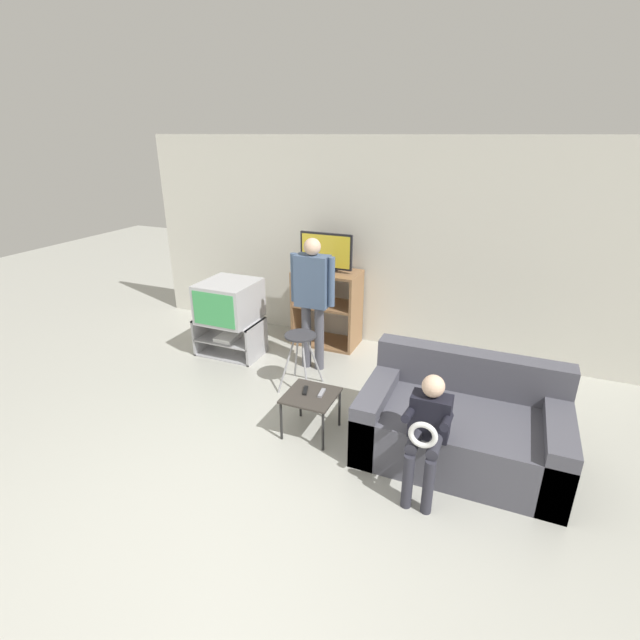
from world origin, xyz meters
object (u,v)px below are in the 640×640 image
media_shelf (327,307)px  television_flat (326,253)px  television_main (229,301)px  couch (461,426)px  person_seated_child (428,427)px  remote_control_white (322,393)px  person_standing_adult (313,292)px  remote_control_black (305,390)px  folding_stool (300,345)px  snack_table (311,399)px  tv_stand (230,337)px

media_shelf → television_flat: television_flat is taller
television_main → media_shelf: media_shelf is taller
couch → person_seated_child: person_seated_child is taller
television_main → media_shelf: bearing=38.3°
remote_control_white → person_standing_adult: (-0.60, 1.16, 0.53)m
television_flat → remote_control_black: size_ratio=4.74×
person_seated_child → folding_stool: bearing=145.1°
folding_stool → remote_control_black: folding_stool is taller
folding_stool → person_standing_adult: (-0.07, 0.48, 0.44)m
remote_control_black → couch: size_ratio=0.09×
television_flat → snack_table: 2.18m
media_shelf → couch: media_shelf is taller
television_main → person_seated_child: (2.70, -1.50, -0.12)m
remote_control_white → television_main: bearing=141.1°
tv_stand → television_main: television_main is taller
media_shelf → remote_control_white: size_ratio=6.90×
snack_table → couch: bearing=9.0°
remote_control_white → person_seated_child: person_seated_child is taller
person_standing_adult → media_shelf: bearing=98.7°
television_main → remote_control_white: size_ratio=4.65×
folding_stool → couch: size_ratio=0.38×
remote_control_white → snack_table: bearing=-157.7°
snack_table → television_main: bearing=144.4°
television_flat → person_seated_child: size_ratio=0.70×
media_shelf → tv_stand: bearing=-142.2°
snack_table → remote_control_white: 0.11m
remote_control_black → folding_stool: bearing=101.2°
television_flat → remote_control_black: television_flat is taller
remote_control_white → person_seated_child: 1.11m
tv_stand → television_flat: television_flat is taller
television_flat → remote_control_black: (0.56, -1.87, -0.81)m
media_shelf → remote_control_white: 2.00m
television_flat → remote_control_black: 2.11m
television_flat → couch: (1.94, -1.69, -0.94)m
television_flat → person_standing_adult: (0.12, -0.69, -0.28)m
snack_table → remote_control_black: 0.09m
tv_stand → couch: 3.08m
person_standing_adult → snack_table: bearing=-67.1°
couch → person_standing_adult: size_ratio=1.07×
television_main → snack_table: (1.59, -1.14, -0.35)m
television_flat → folding_stool: (0.19, -1.18, -0.72)m
television_main → couch: (2.91, -0.93, -0.42)m
snack_table → remote_control_white: bearing=28.2°
tv_stand → television_main: 0.48m
television_flat → folding_stool: size_ratio=1.07×
snack_table → remote_control_white: (0.09, 0.05, 0.06)m
couch → snack_table: bearing=-171.0°
folding_stool → person_standing_adult: 0.65m
snack_table → remote_control_black: size_ratio=3.18×
television_flat → couch: 2.74m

